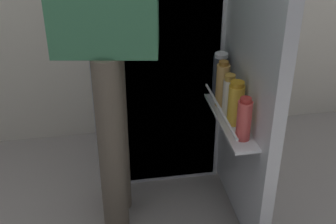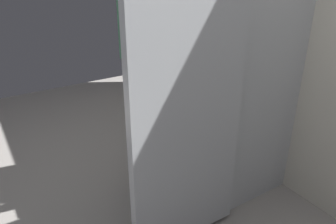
% 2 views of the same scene
% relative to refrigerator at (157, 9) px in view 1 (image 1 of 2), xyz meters
% --- Properties ---
extents(ground_plane, '(5.06, 5.06, 0.00)m').
position_rel_refrigerator_xyz_m(ground_plane, '(-0.03, -0.47, -0.90)').
color(ground_plane, gray).
extents(refrigerator, '(0.70, 1.21, 1.81)m').
position_rel_refrigerator_xyz_m(refrigerator, '(0.00, 0.00, 0.00)').
color(refrigerator, silver).
rests_on(refrigerator, ground_plane).
extents(person, '(0.57, 0.80, 1.77)m').
position_rel_refrigerator_xyz_m(person, '(-0.26, -0.46, 0.17)').
color(person, '#665B4C').
rests_on(person, ground_plane).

